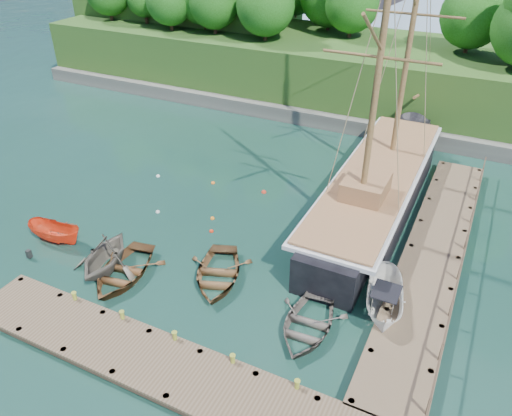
{
  "coord_description": "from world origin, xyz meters",
  "views": [
    {
      "loc": [
        12.44,
        -17.9,
        17.76
      ],
      "look_at": [
        1.31,
        4.66,
        2.0
      ],
      "focal_mm": 35.0,
      "sensor_mm": 36.0,
      "label": 1
    }
  ],
  "objects_px": {
    "rowboat_0": "(124,276)",
    "motorboat_orange": "(58,241)",
    "rowboat_2": "(218,279)",
    "rowboat_1": "(107,269)",
    "schooner": "(375,192)",
    "rowboat_3": "(307,330)",
    "cabin_boat_white": "(383,313)"
  },
  "relations": [
    {
      "from": "rowboat_3",
      "to": "rowboat_2",
      "type": "bearing_deg",
      "value": 162.78
    },
    {
      "from": "rowboat_1",
      "to": "rowboat_2",
      "type": "height_order",
      "value": "rowboat_1"
    },
    {
      "from": "rowboat_0",
      "to": "rowboat_1",
      "type": "bearing_deg",
      "value": 166.21
    },
    {
      "from": "rowboat_2",
      "to": "rowboat_3",
      "type": "height_order",
      "value": "rowboat_2"
    },
    {
      "from": "rowboat_0",
      "to": "rowboat_3",
      "type": "distance_m",
      "value": 10.52
    },
    {
      "from": "motorboat_orange",
      "to": "schooner",
      "type": "distance_m",
      "value": 20.4
    },
    {
      "from": "rowboat_2",
      "to": "schooner",
      "type": "xyz_separation_m",
      "value": [
        5.65,
        11.18,
        1.1
      ]
    },
    {
      "from": "rowboat_0",
      "to": "motorboat_orange",
      "type": "xyz_separation_m",
      "value": [
        -5.76,
        0.88,
        0.0
      ]
    },
    {
      "from": "rowboat_2",
      "to": "schooner",
      "type": "distance_m",
      "value": 12.58
    },
    {
      "from": "motorboat_orange",
      "to": "cabin_boat_white",
      "type": "relative_size",
      "value": 0.77
    },
    {
      "from": "rowboat_3",
      "to": "motorboat_orange",
      "type": "xyz_separation_m",
      "value": [
        -16.25,
        0.15,
        0.0
      ]
    },
    {
      "from": "rowboat_2",
      "to": "rowboat_3",
      "type": "distance_m",
      "value": 5.9
    },
    {
      "from": "rowboat_2",
      "to": "cabin_boat_white",
      "type": "bearing_deg",
      "value": -11.37
    },
    {
      "from": "rowboat_1",
      "to": "rowboat_2",
      "type": "relative_size",
      "value": 0.87
    },
    {
      "from": "rowboat_1",
      "to": "cabin_boat_white",
      "type": "distance_m",
      "value": 15.12
    },
    {
      "from": "rowboat_3",
      "to": "motorboat_orange",
      "type": "height_order",
      "value": "motorboat_orange"
    },
    {
      "from": "rowboat_1",
      "to": "schooner",
      "type": "distance_m",
      "value": 17.62
    },
    {
      "from": "cabin_boat_white",
      "to": "schooner",
      "type": "bearing_deg",
      "value": 95.34
    },
    {
      "from": "rowboat_2",
      "to": "rowboat_3",
      "type": "relative_size",
      "value": 1.04
    },
    {
      "from": "rowboat_2",
      "to": "motorboat_orange",
      "type": "relative_size",
      "value": 1.33
    },
    {
      "from": "rowboat_0",
      "to": "schooner",
      "type": "height_order",
      "value": "schooner"
    },
    {
      "from": "motorboat_orange",
      "to": "rowboat_1",
      "type": "bearing_deg",
      "value": -102.83
    },
    {
      "from": "rowboat_1",
      "to": "rowboat_2",
      "type": "xyz_separation_m",
      "value": [
        5.99,
        1.99,
        0.0
      ]
    },
    {
      "from": "schooner",
      "to": "rowboat_3",
      "type": "bearing_deg",
      "value": -89.46
    },
    {
      "from": "rowboat_2",
      "to": "schooner",
      "type": "height_order",
      "value": "schooner"
    },
    {
      "from": "motorboat_orange",
      "to": "cabin_boat_white",
      "type": "xyz_separation_m",
      "value": [
        19.25,
        2.63,
        0.0
      ]
    },
    {
      "from": "rowboat_2",
      "to": "cabin_boat_white",
      "type": "height_order",
      "value": "cabin_boat_white"
    },
    {
      "from": "rowboat_0",
      "to": "motorboat_orange",
      "type": "relative_size",
      "value": 1.35
    },
    {
      "from": "rowboat_1",
      "to": "rowboat_3",
      "type": "height_order",
      "value": "rowboat_1"
    },
    {
      "from": "rowboat_1",
      "to": "schooner",
      "type": "height_order",
      "value": "schooner"
    },
    {
      "from": "cabin_boat_white",
      "to": "rowboat_3",
      "type": "bearing_deg",
      "value": -149.36
    },
    {
      "from": "motorboat_orange",
      "to": "schooner",
      "type": "bearing_deg",
      "value": -55.57
    }
  ]
}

